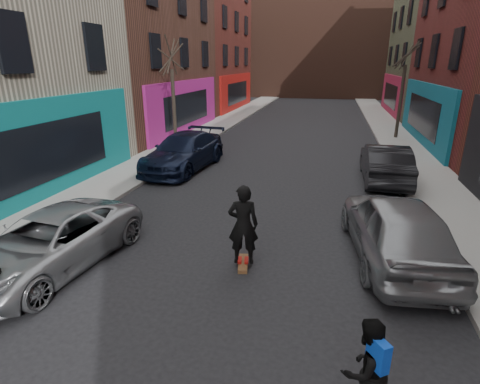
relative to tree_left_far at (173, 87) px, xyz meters
The scene contains 12 objects.
sidewalk_left 12.45m from the tree_left_far, 90.24° to the left, with size 2.50×84.00×0.13m, color gray.
sidewalk_right 17.61m from the tree_left_far, 43.95° to the left, with size 2.50×84.00×0.13m, color gray.
building_far 38.67m from the tree_left_far, 80.73° to the left, with size 40.00×10.00×14.00m, color #47281E.
tree_left_far is the anchor object (origin of this frame).
tree_right_far 13.78m from the tree_left_far, 25.82° to the left, with size 2.00×2.00×6.80m, color black, non-canonical shape.
parked_left_far 13.09m from the tree_left_far, 80.30° to the right, with size 2.21×4.78×1.33m, color gray.
parked_left_end 4.87m from the tree_left_far, 62.04° to the right, with size 2.23×5.49×1.59m, color black.
parked_right_far 14.60m from the tree_left_far, 45.57° to the right, with size 1.99×4.94×1.68m, color gray.
parked_right_end 11.47m from the tree_left_far, 18.57° to the right, with size 1.63×4.67×1.54m, color black.
skateboard 13.62m from the tree_left_far, 60.34° to the right, with size 0.22×0.80×0.10m, color brown.
skateboarder 13.41m from the tree_left_far, 60.34° to the right, with size 0.71×0.47×1.94m, color black.
pedestrian 17.71m from the tree_left_far, 58.96° to the right, with size 0.94×0.91×1.53m.
Camera 1 is at (2.13, -1.21, 4.64)m, focal length 28.00 mm.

